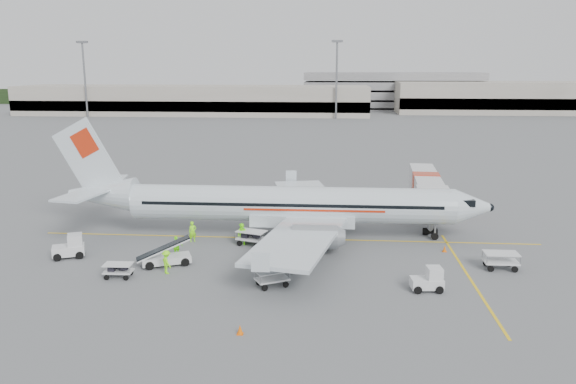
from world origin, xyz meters
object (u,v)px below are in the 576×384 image
Objects in this scene: jet_bridge at (425,196)px; tug_fore at (427,279)px; tug_aft at (68,246)px; aircraft at (292,180)px; tug_mid at (281,247)px; belt_loader at (166,248)px.

tug_fore is (-2.85, -19.32, -1.42)m from jet_bridge.
tug_aft is at bearing -150.14° from jet_bridge.
tug_mid is (-0.42, -5.38, -4.40)m from aircraft.
belt_loader is (-22.01, -15.76, -0.93)m from jet_bridge.
tug_aft is at bearing 164.82° from tug_fore.
belt_loader is (-9.08, -8.04, -3.84)m from aircraft.
tug_fore is at bearing -40.57° from tug_mid.
aircraft is 15.97m from tug_fore.
tug_aft reaches higher than tug_mid.
tug_fore is 0.89× the size of tug_aft.
belt_loader is 2.02× the size of tug_aft.
jet_bridge is 27.09m from belt_loader.
jet_bridge is 7.09× the size of tug_aft.
aircraft is 2.18× the size of jet_bridge.
belt_loader is 8.38m from tug_aft.
aircraft is 6.96m from tug_mid.
tug_aft is (-16.96, -1.57, 0.17)m from tug_mid.
belt_loader is at bearing -30.55° from tug_aft.
jet_bridge is at bearing 2.77° from tug_aft.
tug_aft is at bearing -158.41° from aircraft.
jet_bridge reaches higher than belt_loader.
tug_fore is 27.84m from tug_aft.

